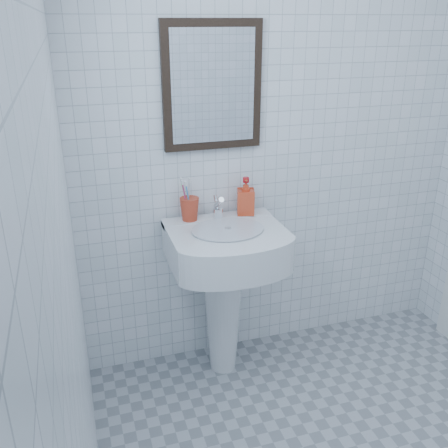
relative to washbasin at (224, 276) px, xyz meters
name	(u,v)px	position (x,y,z in m)	size (l,w,h in m)	color
wall_back	(277,141)	(0.36, 0.21, 0.65)	(2.20, 0.02, 2.50)	white
wall_left	(70,268)	(-0.74, -0.99, 0.65)	(0.02, 2.40, 2.50)	white
washbasin	(224,276)	(0.00, 0.00, 0.00)	(0.58, 0.43, 0.89)	white
faucet	(218,209)	(0.00, 0.11, 0.34)	(0.05, 0.12, 0.14)	white
toothbrush_cup	(190,209)	(-0.15, 0.13, 0.35)	(0.10, 0.10, 0.12)	#BE3820
soap_dispenser	(246,196)	(0.16, 0.13, 0.39)	(0.09, 0.09, 0.20)	red
wall_mirror	(212,86)	(0.00, 0.19, 0.95)	(0.50, 0.04, 0.62)	black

